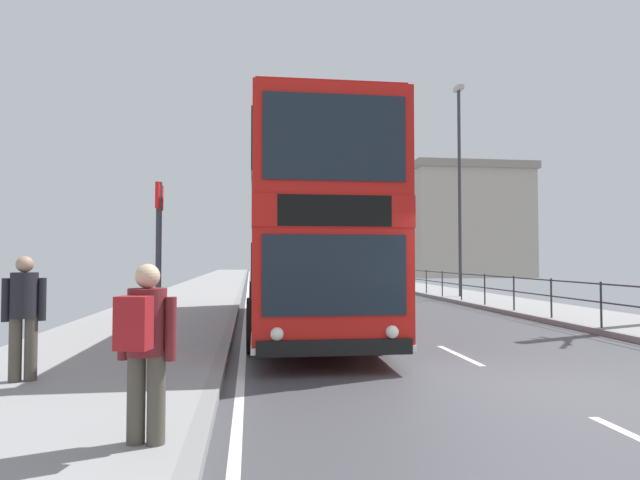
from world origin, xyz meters
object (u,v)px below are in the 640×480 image
Objects in this scene: street_lamp_far_side at (459,176)px; pedestrian_companion at (24,310)px; bus_stop_sign_near at (159,257)px; pedestrian_with_backpack at (145,340)px; bare_tree_far_00 at (389,229)px; background_bus_far_lane at (353,261)px; background_building_00 at (453,223)px; double_decker_bus_main at (301,235)px.

pedestrian_companion is at bearing -130.29° from street_lamp_far_side.
bus_stop_sign_near is at bearing -0.24° from pedestrian_companion.
bare_tree_far_00 is at bearing 70.95° from pedestrian_with_backpack.
background_bus_far_lane is 28.00m from pedestrian_companion.
bare_tree_far_00 is 0.50× the size of background_building_00.
street_lamp_far_side is 12.78m from bare_tree_far_00.
street_lamp_far_side is at bearing 49.71° from pedestrian_companion.
double_decker_bus_main is 22.57m from bare_tree_far_00.
background_building_00 is (19.20, 37.81, 2.99)m from double_decker_bus_main.
double_decker_bus_main reaches higher than pedestrian_with_backpack.
background_bus_far_lane is at bearing -166.43° from bare_tree_far_00.
bare_tree_far_00 is at bearing -123.74° from background_building_00.
pedestrian_with_backpack is at bearing -82.69° from bus_stop_sign_near.
bus_stop_sign_near is 48.93m from background_building_00.
pedestrian_companion is at bearing -118.30° from background_building_00.
pedestrian_companion is 29.72m from bare_tree_far_00.
background_bus_far_lane is (5.36, 20.41, -0.77)m from double_decker_bus_main.
background_bus_far_lane is at bearing 73.22° from bus_stop_sign_near.
background_building_00 is (21.42, 46.37, 4.31)m from pedestrian_with_backpack.
bare_tree_far_00 is (2.65, 0.64, 2.16)m from background_bus_far_lane.
bare_tree_far_00 reaches higher than double_decker_bus_main.
bare_tree_far_00 reaches higher than background_bus_far_lane.
pedestrian_with_backpack is at bearing -109.05° from bare_tree_far_00.
bare_tree_far_00 is at bearing 13.57° from background_bus_far_lane.
pedestrian_with_backpack is 3.42m from pedestrian_companion.
double_decker_bus_main is at bearing 66.36° from bus_stop_sign_near.
street_lamp_far_side is at bearing 59.52° from pedestrian_with_backpack.
background_building_00 reaches higher than background_bus_far_lane.
background_bus_far_lane is 27.45m from bus_stop_sign_near.
pedestrian_companion is 49.78m from background_building_00.
double_decker_bus_main is 8.95m from pedestrian_with_backpack.
bus_stop_sign_near reaches higher than pedestrian_companion.
background_bus_far_lane reaches higher than pedestrian_companion.
background_bus_far_lane is 29.96m from pedestrian_with_backpack.
double_decker_bus_main is 1.67× the size of bare_tree_far_00.
street_lamp_far_side is 0.67× the size of background_building_00.
pedestrian_with_backpack is 31.45m from bare_tree_far_00.
pedestrian_companion is (-2.10, 2.71, 0.02)m from pedestrian_with_backpack.
pedestrian_companion is 1.89m from bus_stop_sign_near.
pedestrian_with_backpack is 0.12× the size of background_building_00.
background_bus_far_lane is 5.68× the size of pedestrian_with_backpack.
street_lamp_far_side is (9.97, 16.94, 4.31)m from pedestrian_with_backpack.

